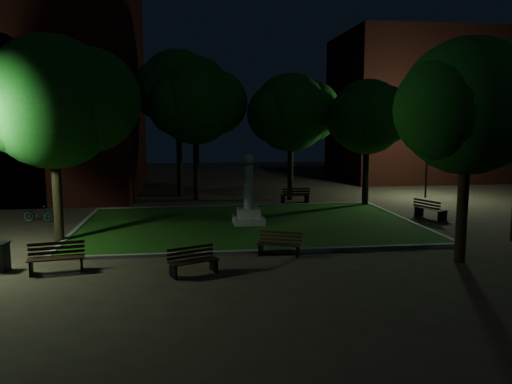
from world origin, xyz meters
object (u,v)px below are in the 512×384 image
at_px(bench_near_right, 280,245).
at_px(bench_near_left, 193,262).
at_px(monument, 248,205).
at_px(bicycle, 38,214).
at_px(bench_west_near, 56,259).
at_px(bench_far_side, 295,196).
at_px(bench_right_side, 430,210).

bearing_deg(bench_near_right, bench_near_left, -126.55).
bearing_deg(monument, bicycle, 167.73).
relative_size(bench_near_right, bench_west_near, 0.92).
bearing_deg(monument, bench_near_left, -109.65).
bearing_deg(bench_west_near, bench_far_side, 40.26).
bearing_deg(bench_far_side, bicycle, 10.26).
bearing_deg(bicycle, bench_right_side, -82.16).
bearing_deg(monument, bench_far_side, 59.89).
bearing_deg(bench_far_side, bench_near_right, 69.13).
xyz_separation_m(bench_right_side, bench_far_side, (-5.58, 5.61, -0.01)).
relative_size(monument, bench_near_left, 1.96).
distance_m(bench_west_near, bicycle, 9.17).
relative_size(bench_near_right, bench_far_side, 0.93).
relative_size(bench_near_left, bench_right_side, 0.90).
relative_size(monument, bench_near_right, 1.97).
distance_m(bench_near_right, bench_west_near, 7.39).
height_order(bench_near_left, bench_near_right, bench_near_left).
xyz_separation_m(bench_far_side, bicycle, (-13.36, -3.91, -0.04)).
xyz_separation_m(monument, bench_right_side, (9.09, 0.44, -0.51)).
bearing_deg(bench_near_left, monument, 47.52).
xyz_separation_m(bench_west_near, bench_right_side, (15.96, 6.97, 0.00)).
bearing_deg(bicycle, bench_near_left, -129.66).
height_order(monument, bicycle, monument).
bearing_deg(bench_near_left, bench_right_side, 10.75).
bearing_deg(bicycle, bench_far_side, -60.72).
bearing_deg(bench_near_right, bench_far_side, 97.92).
bearing_deg(bench_west_near, bicycle, 98.76).
distance_m(monument, bicycle, 10.10).
xyz_separation_m(bench_west_near, bicycle, (-2.98, 8.67, -0.04)).
bearing_deg(bench_west_near, bench_right_side, 13.38).
bearing_deg(bench_west_near, bench_near_left, -20.89).
xyz_separation_m(bench_near_left, bench_far_side, (6.13, 13.38, 0.04)).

